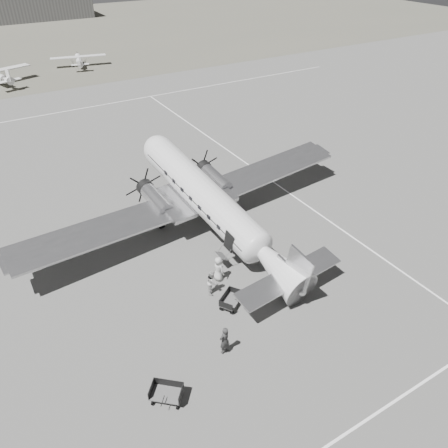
{
  "coord_description": "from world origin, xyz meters",
  "views": [
    {
      "loc": [
        -11.74,
        -21.27,
        20.8
      ],
      "look_at": [
        2.33,
        2.29,
        2.2
      ],
      "focal_mm": 35.0,
      "sensor_mm": 36.0,
      "label": 1
    }
  ],
  "objects_px": {
    "ground_crew": "(224,340)",
    "baggage_cart_near": "(231,301)",
    "dc3_airliner": "(211,204)",
    "light_plane_right": "(79,61)",
    "passenger": "(218,269)",
    "hangar_main": "(8,7)",
    "baggage_cart_far": "(167,394)",
    "ramp_agent": "(212,282)"
  },
  "relations": [
    {
      "from": "dc3_airliner",
      "to": "light_plane_right",
      "type": "relative_size",
      "value": 3.12
    },
    {
      "from": "ground_crew",
      "to": "passenger",
      "type": "distance_m",
      "value": 6.48
    },
    {
      "from": "baggage_cart_near",
      "to": "baggage_cart_far",
      "type": "bearing_deg",
      "value": 179.57
    },
    {
      "from": "light_plane_right",
      "to": "passenger",
      "type": "bearing_deg",
      "value": -85.3
    },
    {
      "from": "baggage_cart_near",
      "to": "dc3_airliner",
      "type": "bearing_deg",
      "value": 36.27
    },
    {
      "from": "hangar_main",
      "to": "dc3_airliner",
      "type": "distance_m",
      "value": 115.74
    },
    {
      "from": "dc3_airliner",
      "to": "baggage_cart_near",
      "type": "relative_size",
      "value": 18.01
    },
    {
      "from": "dc3_airliner",
      "to": "ground_crew",
      "type": "distance_m",
      "value": 12.18
    },
    {
      "from": "passenger",
      "to": "baggage_cart_far",
      "type": "bearing_deg",
      "value": 123.92
    },
    {
      "from": "ramp_agent",
      "to": "passenger",
      "type": "relative_size",
      "value": 0.96
    },
    {
      "from": "light_plane_right",
      "to": "baggage_cart_near",
      "type": "bearing_deg",
      "value": -85.57
    },
    {
      "from": "baggage_cart_far",
      "to": "ramp_agent",
      "type": "xyz_separation_m",
      "value": [
        6.18,
        6.01,
        0.42
      ]
    },
    {
      "from": "hangar_main",
      "to": "ramp_agent",
      "type": "distance_m",
      "value": 121.86
    },
    {
      "from": "baggage_cart_near",
      "to": "hangar_main",
      "type": "bearing_deg",
      "value": 54.32
    },
    {
      "from": "ground_crew",
      "to": "light_plane_right",
      "type": "bearing_deg",
      "value": -112.63
    },
    {
      "from": "hangar_main",
      "to": "baggage_cart_far",
      "type": "distance_m",
      "value": 128.3
    },
    {
      "from": "hangar_main",
      "to": "ramp_agent",
      "type": "bearing_deg",
      "value": -92.82
    },
    {
      "from": "hangar_main",
      "to": "ramp_agent",
      "type": "height_order",
      "value": "hangar_main"
    },
    {
      "from": "hangar_main",
      "to": "light_plane_right",
      "type": "xyz_separation_m",
      "value": [
        2.63,
        -57.75,
        -2.29
      ]
    },
    {
      "from": "ground_crew",
      "to": "ramp_agent",
      "type": "bearing_deg",
      "value": -125.54
    },
    {
      "from": "baggage_cart_near",
      "to": "ramp_agent",
      "type": "height_order",
      "value": "ramp_agent"
    },
    {
      "from": "light_plane_right",
      "to": "passenger",
      "type": "distance_m",
      "value": 63.47
    },
    {
      "from": "passenger",
      "to": "light_plane_right",
      "type": "bearing_deg",
      "value": -16.85
    },
    {
      "from": "hangar_main",
      "to": "baggage_cart_far",
      "type": "height_order",
      "value": "hangar_main"
    },
    {
      "from": "dc3_airliner",
      "to": "hangar_main",
      "type": "bearing_deg",
      "value": 82.86
    },
    {
      "from": "ground_crew",
      "to": "baggage_cart_near",
      "type": "bearing_deg",
      "value": -141.08
    },
    {
      "from": "dc3_airliner",
      "to": "baggage_cart_far",
      "type": "relative_size",
      "value": 17.26
    },
    {
      "from": "light_plane_right",
      "to": "baggage_cart_far",
      "type": "xyz_separation_m",
      "value": [
        -14.8,
        -69.95,
        -0.52
      ]
    },
    {
      "from": "ground_crew",
      "to": "ramp_agent",
      "type": "xyz_separation_m",
      "value": [
        1.92,
        4.85,
        -0.07
      ]
    },
    {
      "from": "baggage_cart_near",
      "to": "baggage_cart_far",
      "type": "xyz_separation_m",
      "value": [
        -6.56,
        -4.2,
        0.02
      ]
    },
    {
      "from": "baggage_cart_far",
      "to": "ramp_agent",
      "type": "bearing_deg",
      "value": 85.19
    },
    {
      "from": "ramp_agent",
      "to": "baggage_cart_near",
      "type": "bearing_deg",
      "value": -135.97
    },
    {
      "from": "light_plane_right",
      "to": "baggage_cart_near",
      "type": "distance_m",
      "value": 66.26
    },
    {
      "from": "light_plane_right",
      "to": "dc3_airliner",
      "type": "bearing_deg",
      "value": -83.66
    },
    {
      "from": "dc3_airliner",
      "to": "baggage_cart_far",
      "type": "bearing_deg",
      "value": -134.2
    },
    {
      "from": "dc3_airliner",
      "to": "ramp_agent",
      "type": "height_order",
      "value": "dc3_airliner"
    },
    {
      "from": "light_plane_right",
      "to": "baggage_cart_far",
      "type": "bearing_deg",
      "value": -90.37
    },
    {
      "from": "light_plane_right",
      "to": "passenger",
      "type": "xyz_separation_m",
      "value": [
        -7.6,
        -63.02,
        -0.05
      ]
    },
    {
      "from": "ground_crew",
      "to": "ramp_agent",
      "type": "height_order",
      "value": "ground_crew"
    },
    {
      "from": "baggage_cart_near",
      "to": "ground_crew",
      "type": "xyz_separation_m",
      "value": [
        -2.31,
        -3.04,
        0.51
      ]
    },
    {
      "from": "baggage_cart_far",
      "to": "passenger",
      "type": "xyz_separation_m",
      "value": [
        7.2,
        6.93,
        0.46
      ]
    },
    {
      "from": "hangar_main",
      "to": "passenger",
      "type": "xyz_separation_m",
      "value": [
        -4.96,
        -120.77,
        -2.34
      ]
    }
  ]
}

